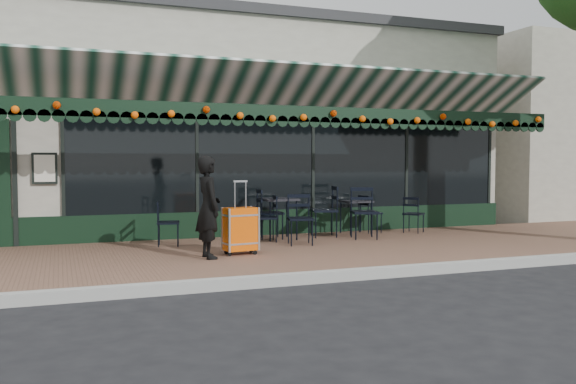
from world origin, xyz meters
name	(u,v)px	position (x,y,z in m)	size (l,w,h in m)	color
ground	(332,280)	(0.00, 0.00, 0.00)	(80.00, 80.00, 0.00)	black
sidewalk	(282,254)	(0.00, 2.00, 0.07)	(18.00, 4.00, 0.15)	brown
curb	(334,276)	(0.00, -0.08, 0.07)	(18.00, 0.16, 0.15)	#9E9E99
restaurant_building	(203,135)	(0.00, 7.84, 2.27)	(12.00, 9.60, 4.50)	gray
woman	(208,207)	(-1.35, 1.54, 0.93)	(0.57, 0.37, 1.56)	black
suitcase	(241,230)	(-0.79, 1.73, 0.54)	(0.54, 0.35, 1.16)	#E85507
cafe_table_a	(356,204)	(2.15, 3.50, 0.76)	(0.55, 0.55, 0.68)	black
cafe_table_b	(279,202)	(0.41, 3.29, 0.85)	(0.63, 0.63, 0.77)	black
chair_a_left	(324,211)	(1.36, 3.32, 0.65)	(0.50, 0.50, 1.00)	black
chair_a_right	(370,214)	(2.52, 3.58, 0.54)	(0.39, 0.39, 0.79)	black
chair_a_front	(364,213)	(1.95, 2.77, 0.64)	(0.49, 0.49, 0.99)	black
chair_a_extra	(414,214)	(3.36, 3.27, 0.53)	(0.38, 0.38, 0.76)	black
chair_b_left	(265,218)	(0.05, 3.02, 0.58)	(0.43, 0.43, 0.86)	black
chair_b_right	(270,214)	(0.27, 3.38, 0.63)	(0.48, 0.48, 0.96)	black
chair_b_front	(300,219)	(0.50, 2.41, 0.60)	(0.45, 0.45, 0.90)	black
chair_solo	(168,223)	(-1.70, 3.09, 0.55)	(0.40, 0.40, 0.80)	black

